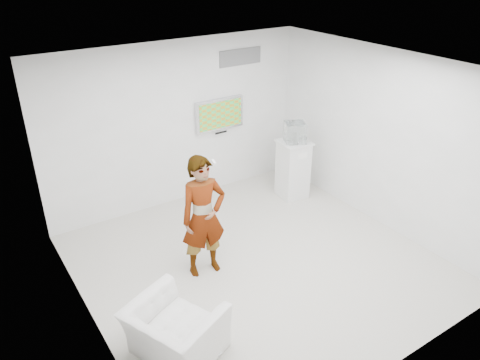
{
  "coord_description": "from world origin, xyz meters",
  "views": [
    {
      "loc": [
        -3.48,
        -4.76,
        4.4
      ],
      "look_at": [
        0.08,
        0.6,
        1.16
      ],
      "focal_mm": 35.0,
      "sensor_mm": 36.0,
      "label": 1
    }
  ],
  "objects": [
    {
      "name": "tv",
      "position": [
        0.85,
        2.45,
        1.55
      ],
      "size": [
        1.0,
        0.08,
        0.6
      ],
      "primitive_type": "cube",
      "color": "silver",
      "rests_on": "room"
    },
    {
      "name": "floor_uplight",
      "position": [
        2.31,
        1.83,
        0.15
      ],
      "size": [
        0.25,
        0.25,
        0.3
      ],
      "primitive_type": "cylinder",
      "rotation": [
        0.0,
        0.0,
        0.41
      ],
      "color": "silver",
      "rests_on": "room"
    },
    {
      "name": "room",
      "position": [
        0.0,
        0.0,
        1.5
      ],
      "size": [
        5.01,
        5.01,
        3.0
      ],
      "color": "#BAB7AA",
      "rests_on": "ground"
    },
    {
      "name": "armchair",
      "position": [
        -1.84,
        -0.91,
        0.34
      ],
      "size": [
        1.23,
        1.3,
        0.67
      ],
      "primitive_type": "imported",
      "rotation": [
        0.0,
        0.0,
        1.96
      ],
      "color": "silver",
      "rests_on": "room"
    },
    {
      "name": "console",
      "position": [
        1.83,
        1.4,
        1.23
      ],
      "size": [
        0.05,
        0.15,
        0.2
      ],
      "primitive_type": "cube",
      "rotation": [
        0.0,
        0.0,
        0.03
      ],
      "color": "silver",
      "rests_on": "pedestal"
    },
    {
      "name": "wii_remote",
      "position": [
        -0.48,
        0.41,
        1.67
      ],
      "size": [
        0.07,
        0.14,
        0.04
      ],
      "primitive_type": "cube",
      "rotation": [
        0.0,
        0.0,
        -0.3
      ],
      "color": "silver",
      "rests_on": "person"
    },
    {
      "name": "pedestal",
      "position": [
        1.83,
        1.4,
        0.57
      ],
      "size": [
        0.6,
        0.6,
        1.13
      ],
      "primitive_type": "cube",
      "rotation": [
        0.0,
        0.0,
        -0.11
      ],
      "color": "silver",
      "rests_on": "room"
    },
    {
      "name": "person",
      "position": [
        -0.75,
        0.29,
        0.93
      ],
      "size": [
        0.72,
        0.52,
        1.86
      ],
      "primitive_type": "imported",
      "rotation": [
        0.0,
        0.0,
        -0.11
      ],
      "color": "silver",
      "rests_on": "room"
    },
    {
      "name": "vitrine",
      "position": [
        1.83,
        1.4,
        1.31
      ],
      "size": [
        0.49,
        0.49,
        0.36
      ],
      "primitive_type": "cube",
      "rotation": [
        0.0,
        0.0,
        -0.46
      ],
      "color": "silver",
      "rests_on": "pedestal"
    },
    {
      "name": "logo_decal",
      "position": [
        1.35,
        2.49,
        2.55
      ],
      "size": [
        0.9,
        0.02,
        0.3
      ],
      "primitive_type": "cube",
      "color": "slate",
      "rests_on": "room"
    }
  ]
}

